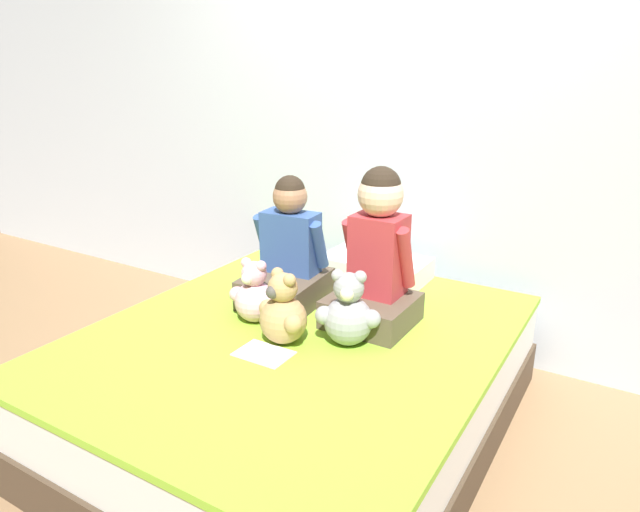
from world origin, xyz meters
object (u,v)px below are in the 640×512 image
child_on_left (288,256)px  child_on_right (376,258)px  bed (297,381)px  teddy_bear_held_by_right_child (348,313)px  teddy_bear_held_by_left_child (255,295)px  pillow_at_headboard (375,267)px  sign_card (264,354)px  teddy_bear_between_children (284,313)px

child_on_left → child_on_right: 0.45m
bed → teddy_bear_held_by_right_child: bearing=7.3°
teddy_bear_held_by_left_child → bed: bearing=-1.6°
child_on_left → pillow_at_headboard: (0.22, 0.48, -0.16)m
sign_card → bed: bearing=88.2°
bed → child_on_left: 0.56m
pillow_at_headboard → sign_card: pillow_at_headboard is taller
bed → sign_card: (-0.01, -0.22, 0.23)m
child_on_left → teddy_bear_held_by_left_child: bearing=-93.8°
child_on_right → sign_card: bearing=-114.7°
bed → teddy_bear_between_children: 0.37m
teddy_bear_held_by_left_child → teddy_bear_between_children: (0.22, -0.10, 0.01)m
child_on_right → teddy_bear_between_children: child_on_right is taller
teddy_bear_between_children → sign_card: bearing=-72.3°
child_on_left → pillow_at_headboard: child_on_left is taller
teddy_bear_held_by_left_child → pillow_at_headboard: (0.22, 0.74, -0.06)m
child_on_right → teddy_bear_between_children: (-0.22, -0.36, -0.16)m
bed → teddy_bear_held_by_left_child: bearing=178.1°
bed → child_on_right: 0.62m
teddy_bear_held_by_right_child → sign_card: bearing=-153.8°
child_on_left → child_on_right: size_ratio=0.88×
child_on_left → sign_card: child_on_left is taller
bed → teddy_bear_held_by_right_child: teddy_bear_held_by_right_child is taller
teddy_bear_held_by_left_child → sign_card: teddy_bear_held_by_left_child is taller
child_on_left → teddy_bear_between_children: size_ratio=1.93×
child_on_right → teddy_bear_held_by_right_child: bearing=-89.2°
bed → pillow_at_headboard: size_ratio=3.52×
teddy_bear_between_children → bed: bearing=114.4°
pillow_at_headboard → teddy_bear_held_by_right_child: bearing=-72.4°
teddy_bear_held_by_left_child → teddy_bear_held_by_right_child: 0.44m
pillow_at_headboard → sign_card: size_ratio=2.51×
child_on_right → teddy_bear_held_by_right_child: (0.00, -0.24, -0.16)m
teddy_bear_held_by_right_child → teddy_bear_between_children: teddy_bear_held_by_right_child is taller
bed → pillow_at_headboard: pillow_at_headboard is taller
child_on_left → teddy_bear_held_by_right_child: 0.51m
child_on_left → teddy_bear_held_by_right_child: bearing=-32.6°
child_on_left → sign_card: 0.57m
teddy_bear_between_children → child_on_right: bearing=81.0°
teddy_bear_between_children → pillow_at_headboard: size_ratio=0.57×
child_on_right → pillow_at_headboard: child_on_right is taller
bed → child_on_right: bearing=50.3°
child_on_right → teddy_bear_between_children: size_ratio=2.20×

